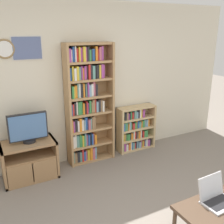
{
  "coord_description": "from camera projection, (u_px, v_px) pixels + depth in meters",
  "views": [
    {
      "loc": [
        -1.53,
        -1.6,
        2.16
      ],
      "look_at": [
        -0.02,
        1.29,
        1.13
      ],
      "focal_mm": 42.0,
      "sensor_mm": 36.0,
      "label": 1
    }
  ],
  "objects": [
    {
      "name": "wall_back",
      "position": [
        82.0,
        84.0,
        4.29
      ],
      "size": [
        5.94,
        0.09,
        2.6
      ],
      "color": "beige",
      "rests_on": "ground_plane"
    },
    {
      "name": "tv_stand",
      "position": [
        30.0,
        160.0,
        3.91
      ],
      "size": [
        0.78,
        0.46,
        0.58
      ],
      "color": "#9E754C",
      "rests_on": "ground_plane"
    },
    {
      "name": "television",
      "position": [
        28.0,
        128.0,
        3.77
      ],
      "size": [
        0.56,
        0.18,
        0.44
      ],
      "color": "black",
      "rests_on": "tv_stand"
    },
    {
      "name": "bookshelf_tall",
      "position": [
        87.0,
        104.0,
        4.25
      ],
      "size": [
        0.78,
        0.26,
        1.98
      ],
      "color": "tan",
      "rests_on": "ground_plane"
    },
    {
      "name": "bookshelf_short",
      "position": [
        134.0,
        129.0,
        4.85
      ],
      "size": [
        0.72,
        0.24,
        0.83
      ],
      "color": "tan",
      "rests_on": "ground_plane"
    },
    {
      "name": "coffee_table",
      "position": [
        220.0,
        208.0,
        2.78
      ],
      "size": [
        0.97,
        0.46,
        0.4
      ],
      "color": "#4C3828",
      "rests_on": "ground_plane"
    },
    {
      "name": "laptop",
      "position": [
        216.0,
        196.0,
        2.78
      ],
      "size": [
        0.37,
        0.3,
        0.27
      ],
      "rotation": [
        0.0,
        0.0,
        0.04
      ],
      "color": "silver",
      "rests_on": "coffee_table"
    }
  ]
}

